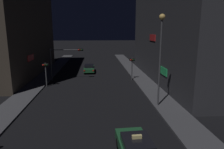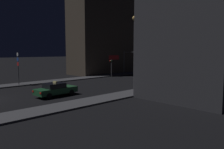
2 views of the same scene
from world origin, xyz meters
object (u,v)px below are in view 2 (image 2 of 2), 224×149
Objects in this scene: sign_pole_left at (18,65)px; traffic_light_left_kerb at (111,64)px; traffic_light_overhead at (131,58)px; street_lamp_near_block at (134,39)px; traffic_light_right_kerb at (177,66)px; taxi at (56,89)px; far_car at (164,72)px.

traffic_light_left_kerb is at bearing 86.20° from sign_pole_left.
street_lamp_near_block is at bearing -47.54° from traffic_light_overhead.
street_lamp_near_block reaches higher than sign_pole_left.
traffic_light_right_kerb is 0.76× the size of sign_pole_left.
sign_pole_left reaches higher than taxi.
taxi is 19.66m from traffic_light_right_kerb.
traffic_light_right_kerb is at bearing 56.00° from sign_pole_left.
street_lamp_near_block reaches higher than taxi.
traffic_light_overhead is at bearing 132.46° from street_lamp_near_block.
far_car is 1.01× the size of sign_pole_left.
taxi is 21.33m from traffic_light_overhead.
taxi is 1.41× the size of traffic_light_left_kerb.
street_lamp_near_block is (13.77, 8.34, 3.35)m from sign_pole_left.
street_lamp_near_block reaches higher than traffic_light_left_kerb.
traffic_light_left_kerb reaches higher than taxi.
taxi is at bearing -70.87° from traffic_light_overhead.
sign_pole_left is at bearing -124.00° from traffic_light_right_kerb.
taxi is 10.20m from sign_pole_left.
traffic_light_overhead is 4.12m from traffic_light_left_kerb.
traffic_light_left_kerb reaches higher than far_car.
sign_pole_left is at bearing -98.67° from traffic_light_overhead.
taxi is 26.02m from far_car.
sign_pole_left is (-1.11, -16.63, 0.48)m from traffic_light_left_kerb.
traffic_light_right_kerb is (3.11, 19.34, 1.70)m from taxi.
sign_pole_left is (-13.09, -19.41, 0.37)m from traffic_light_right_kerb.
far_car is (-3.50, 25.78, -0.00)m from taxi.
traffic_light_left_kerb is 15.61m from street_lamp_near_block.
far_car is 26.73m from sign_pole_left.
far_car is at bearing 59.48° from traffic_light_overhead.
street_lamp_near_block reaches higher than traffic_light_overhead.
traffic_light_left_kerb is 16.68m from sign_pole_left.
traffic_light_left_kerb is (-8.88, 16.56, 1.60)m from taxi.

